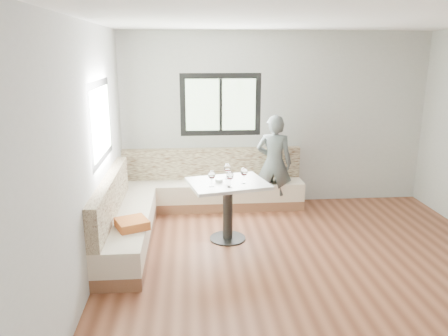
{
  "coord_description": "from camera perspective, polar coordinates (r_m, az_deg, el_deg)",
  "views": [
    {
      "loc": [
        -1.42,
        -4.5,
        2.49
      ],
      "look_at": [
        -0.96,
        1.08,
        0.98
      ],
      "focal_mm": 35.0,
      "sensor_mm": 36.0,
      "label": 1
    }
  ],
  "objects": [
    {
      "name": "wine_glass_c",
      "position": [
        5.67,
        2.63,
        -0.56
      ],
      "size": [
        0.09,
        0.09,
        0.21
      ],
      "color": "white",
      "rests_on": "table"
    },
    {
      "name": "banquette",
      "position": [
        6.5,
        -5.91,
        -4.39
      ],
      "size": [
        2.9,
        2.8,
        0.95
      ],
      "color": "brown",
      "rests_on": "ground"
    },
    {
      "name": "wine_glass_b",
      "position": [
        5.49,
        0.79,
        -1.06
      ],
      "size": [
        0.09,
        0.09,
        0.21
      ],
      "color": "white",
      "rests_on": "table"
    },
    {
      "name": "room",
      "position": [
        4.89,
        11.34,
        2.07
      ],
      "size": [
        5.01,
        5.01,
        2.81
      ],
      "color": "brown",
      "rests_on": "ground"
    },
    {
      "name": "person",
      "position": [
        6.95,
        6.55,
        0.64
      ],
      "size": [
        0.64,
        0.51,
        1.54
      ],
      "primitive_type": "imported",
      "rotation": [
        0.0,
        0.0,
        2.86
      ],
      "color": "#4A5151",
      "rests_on": "ground"
    },
    {
      "name": "wine_glass_d",
      "position": [
        5.86,
        0.42,
        -0.03
      ],
      "size": [
        0.09,
        0.09,
        0.21
      ],
      "color": "white",
      "rests_on": "table"
    },
    {
      "name": "wine_glass_a",
      "position": [
        5.53,
        -1.62,
        -0.96
      ],
      "size": [
        0.09,
        0.09,
        0.21
      ],
      "color": "white",
      "rests_on": "table"
    },
    {
      "name": "table",
      "position": [
        5.82,
        0.49,
        -3.75
      ],
      "size": [
        1.14,
        0.98,
        0.82
      ],
      "rotation": [
        0.0,
        0.0,
        0.23
      ],
      "color": "black",
      "rests_on": "ground"
    },
    {
      "name": "olive_ramekin",
      "position": [
        5.75,
        -0.67,
        -1.62
      ],
      "size": [
        0.1,
        0.1,
        0.04
      ],
      "color": "white",
      "rests_on": "table"
    }
  ]
}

